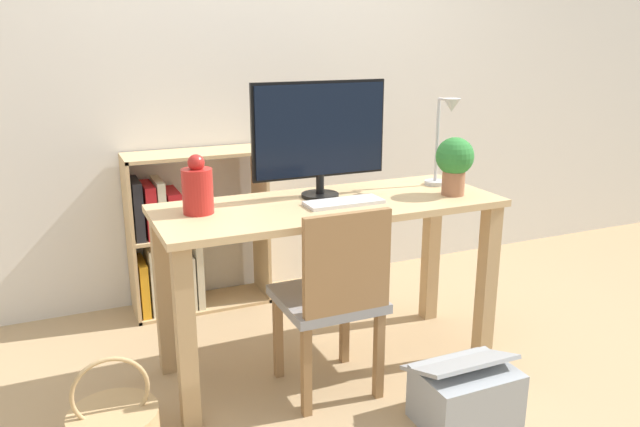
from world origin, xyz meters
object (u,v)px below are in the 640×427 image
at_px(monitor, 321,133).
at_px(vase, 197,188).
at_px(desk_lamp, 444,133).
at_px(bookshelf, 177,244).
at_px(chair, 333,295).
at_px(storage_box, 465,394).
at_px(potted_plant, 455,161).
at_px(keyboard, 344,202).

relative_size(monitor, vase, 2.56).
height_order(desk_lamp, bookshelf, desk_lamp).
xyz_separation_m(desk_lamp, chair, (-0.69, -0.28, -0.58)).
bearing_deg(desk_lamp, storage_box, -114.42).
bearing_deg(potted_plant, vase, 171.70).
distance_m(vase, bookshelf, 0.96).
bearing_deg(vase, chair, -32.75).
distance_m(monitor, potted_plant, 0.61).
relative_size(keyboard, chair, 0.41).
xyz_separation_m(desk_lamp, bookshelf, (-1.11, 0.84, -0.65)).
height_order(monitor, storage_box, monitor).
xyz_separation_m(keyboard, vase, (-0.60, 0.11, 0.09)).
bearing_deg(vase, monitor, 4.50).
xyz_separation_m(potted_plant, chair, (-0.65, -0.14, -0.47)).
height_order(desk_lamp, chair, desk_lamp).
relative_size(vase, potted_plant, 0.93).
bearing_deg(chair, potted_plant, 9.35).
height_order(keyboard, desk_lamp, desk_lamp).
bearing_deg(monitor, desk_lamp, -6.46).
bearing_deg(storage_box, vase, 141.19).
bearing_deg(desk_lamp, vase, 178.83).
xyz_separation_m(bookshelf, storage_box, (0.81, -1.50, -0.25)).
bearing_deg(keyboard, chair, -125.61).
relative_size(vase, chair, 0.29).
height_order(desk_lamp, storage_box, desk_lamp).
bearing_deg(vase, desk_lamp, -1.17).
distance_m(keyboard, storage_box, 0.91).
height_order(bookshelf, storage_box, bookshelf).
distance_m(monitor, chair, 0.70).
bearing_deg(storage_box, desk_lamp, 65.58).
bearing_deg(bookshelf, keyboard, -59.42).
xyz_separation_m(keyboard, desk_lamp, (0.56, 0.09, 0.25)).
relative_size(monitor, bookshelf, 0.71).
relative_size(monitor, chair, 0.74).
height_order(potted_plant, storage_box, potted_plant).
relative_size(desk_lamp, chair, 0.51).
distance_m(potted_plant, bookshelf, 1.55).
bearing_deg(storage_box, keyboard, 114.01).
distance_m(desk_lamp, chair, 0.94).
bearing_deg(chair, monitor, 72.38).
distance_m(vase, desk_lamp, 1.16).
relative_size(vase, storage_box, 0.63).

